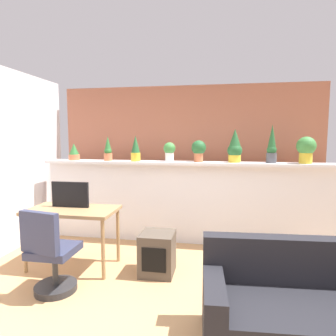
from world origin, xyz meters
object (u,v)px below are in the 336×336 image
at_px(potted_plant_1, 108,150).
at_px(potted_plant_0, 74,152).
at_px(potted_plant_4, 199,149).
at_px(potted_plant_6, 272,146).
at_px(tv_monitor, 70,194).
at_px(potted_plant_7, 306,148).
at_px(potted_plant_5, 235,147).
at_px(desk, 72,215).
at_px(office_chair, 51,258).
at_px(potted_plant_2, 136,149).
at_px(potted_plant_3, 169,151).
at_px(couch, 305,313).
at_px(side_cube_shelf, 157,253).

bearing_deg(potted_plant_1, potted_plant_0, 177.94).
bearing_deg(potted_plant_4, potted_plant_6, 0.45).
height_order(potted_plant_4, tv_monitor, potted_plant_4).
distance_m(potted_plant_1, potted_plant_7, 2.94).
bearing_deg(potted_plant_6, potted_plant_5, 178.85).
bearing_deg(desk, potted_plant_5, 28.75).
bearing_deg(desk, potted_plant_6, 23.38).
height_order(potted_plant_0, potted_plant_4, potted_plant_4).
relative_size(desk, tv_monitor, 2.26).
relative_size(potted_plant_0, office_chair, 0.30).
bearing_deg(desk, potted_plant_0, 115.73).
xyz_separation_m(potted_plant_0, potted_plant_2, (1.05, -0.04, 0.07)).
bearing_deg(office_chair, potted_plant_1, 90.67).
bearing_deg(potted_plant_3, desk, -133.10).
height_order(potted_plant_6, tv_monitor, potted_plant_6).
relative_size(potted_plant_0, potted_plant_3, 0.92).
relative_size(potted_plant_3, potted_plant_7, 0.77).
distance_m(potted_plant_0, potted_plant_7, 3.53).
relative_size(potted_plant_0, potted_plant_4, 0.84).
bearing_deg(potted_plant_6, desk, -156.62).
bearing_deg(couch, desk, 157.47).
bearing_deg(potted_plant_1, potted_plant_6, 0.65).
height_order(potted_plant_5, potted_plant_7, potted_plant_5).
relative_size(potted_plant_4, side_cube_shelf, 0.65).
distance_m(potted_plant_2, side_cube_shelf, 1.70).
distance_m(desk, couch, 2.69).
bearing_deg(potted_plant_2, side_cube_shelf, -61.91).
relative_size(potted_plant_5, side_cube_shelf, 0.98).
bearing_deg(potted_plant_1, potted_plant_4, 0.79).
distance_m(potted_plant_7, office_chair, 3.56).
relative_size(side_cube_shelf, couch, 0.31).
relative_size(potted_plant_1, potted_plant_4, 1.20).
distance_m(potted_plant_2, potted_plant_6, 2.02).
relative_size(potted_plant_6, potted_plant_7, 1.46).
relative_size(potted_plant_1, side_cube_shelf, 0.78).
bearing_deg(potted_plant_0, potted_plant_5, 0.39).
height_order(potted_plant_0, side_cube_shelf, potted_plant_0).
bearing_deg(potted_plant_1, tv_monitor, -97.30).
bearing_deg(couch, potted_plant_5, 101.74).
bearing_deg(tv_monitor, desk, -51.65).
bearing_deg(tv_monitor, potted_plant_5, 26.27).
height_order(potted_plant_5, tv_monitor, potted_plant_5).
bearing_deg(potted_plant_5, potted_plant_0, -179.61).
xyz_separation_m(office_chair, couch, (2.38, -0.39, -0.11)).
height_order(potted_plant_1, potted_plant_4, potted_plant_1).
xyz_separation_m(potted_plant_0, potted_plant_5, (2.54, 0.02, 0.10)).
distance_m(potted_plant_7, side_cube_shelf, 2.53).
xyz_separation_m(potted_plant_1, potted_plant_6, (2.47, 0.03, 0.08)).
bearing_deg(tv_monitor, potted_plant_3, 43.07).
bearing_deg(potted_plant_3, potted_plant_6, -0.58).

